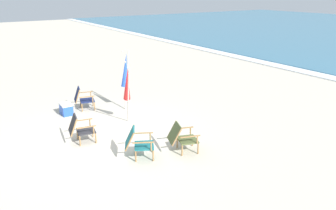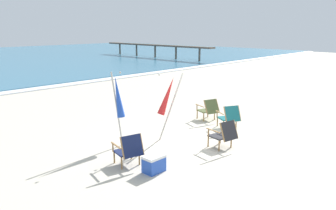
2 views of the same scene
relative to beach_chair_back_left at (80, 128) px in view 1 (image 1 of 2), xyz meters
The scene contains 9 objects.
ground_plane 0.72m from the beach_chair_back_left, 91.61° to the left, with size 80.00×80.00×0.00m, color beige.
surf_band 12.57m from the beach_chair_back_left, 90.07° to the left, with size 80.00×1.10×0.06m, color white.
beach_chair_back_left is the anchor object (origin of this frame).
beach_chair_mid_center 1.89m from the beach_chair_back_left, 28.67° to the left, with size 0.85×0.91×0.80m.
beach_chair_far_center 2.73m from the beach_chair_back_left, 158.78° to the left, with size 0.72×0.79×0.82m.
beach_chair_front_right 2.85m from the beach_chair_back_left, 44.97° to the left, with size 0.79×0.89×0.79m.
umbrella_furled_blue 3.08m from the beach_chair_back_left, 127.29° to the left, with size 0.32×0.43×2.11m.
umbrella_furled_red 1.98m from the beach_chair_back_left, 104.26° to the left, with size 0.86×0.41×1.99m.
cooler_box 2.40m from the beach_chair_back_left, behind, with size 0.49×0.35×0.40m.
Camera 1 is at (8.30, -3.15, 4.04)m, focal length 35.00 mm.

